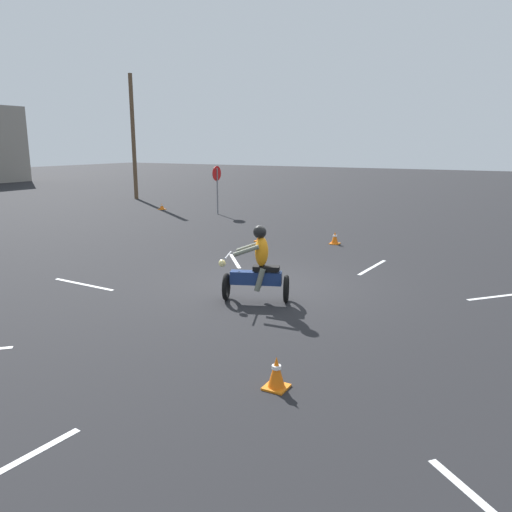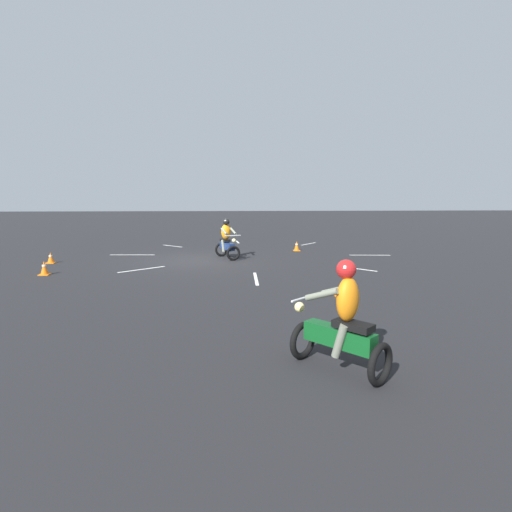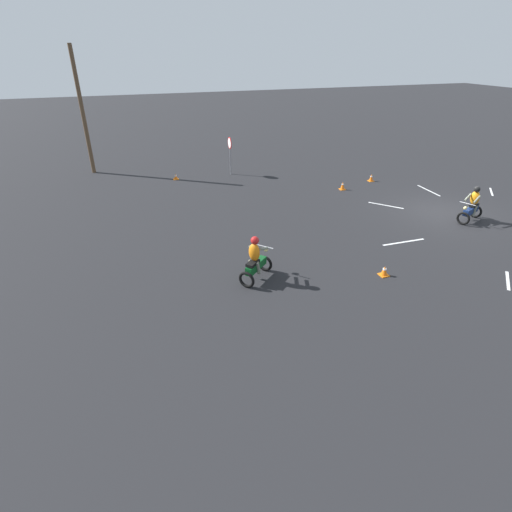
# 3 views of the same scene
# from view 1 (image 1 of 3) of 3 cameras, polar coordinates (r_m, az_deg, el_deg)

# --- Properties ---
(ground_plane) EXTENTS (120.00, 120.00, 0.00)m
(ground_plane) POSITION_cam_1_polar(r_m,az_deg,el_deg) (11.98, 1.39, -3.40)
(ground_plane) COLOR black
(motorcycle_rider_foreground) EXTENTS (1.10, 1.54, 1.66)m
(motorcycle_rider_foreground) POSITION_cam_1_polar(r_m,az_deg,el_deg) (10.62, 0.19, -1.45)
(motorcycle_rider_foreground) COLOR black
(motorcycle_rider_foreground) RESTS_ON ground
(stop_sign) EXTENTS (0.70, 0.08, 2.30)m
(stop_sign) POSITION_cam_1_polar(r_m,az_deg,el_deg) (24.12, -4.49, 8.64)
(stop_sign) COLOR slate
(stop_sign) RESTS_ON ground
(traffic_cone_near_left) EXTENTS (0.32, 0.32, 0.42)m
(traffic_cone_near_left) POSITION_cam_1_polar(r_m,az_deg,el_deg) (17.10, 9.00, 2.03)
(traffic_cone_near_left) COLOR orange
(traffic_cone_near_left) RESTS_ON ground
(traffic_cone_near_right) EXTENTS (0.32, 0.32, 0.47)m
(traffic_cone_near_right) POSITION_cam_1_polar(r_m,az_deg,el_deg) (7.08, 2.34, -13.21)
(traffic_cone_near_right) COLOR orange
(traffic_cone_near_right) RESTS_ON ground
(traffic_cone_mid_left) EXTENTS (0.32, 0.32, 0.46)m
(traffic_cone_mid_left) POSITION_cam_1_polar(r_m,az_deg,el_deg) (17.35, 0.45, 2.40)
(traffic_cone_mid_left) COLOR orange
(traffic_cone_mid_left) RESTS_ON ground
(traffic_cone_far_right) EXTENTS (0.32, 0.32, 0.33)m
(traffic_cone_far_right) POSITION_cam_1_polar(r_m,az_deg,el_deg) (26.36, -10.70, 5.58)
(traffic_cone_far_right) COLOR orange
(traffic_cone_far_right) RESTS_ON ground
(lane_stripe_e) EXTENTS (1.98, 0.24, 0.01)m
(lane_stripe_e) POSITION_cam_1_polar(r_m,az_deg,el_deg) (14.10, 13.17, -1.26)
(lane_stripe_e) COLOR silver
(lane_stripe_e) RESTS_ON ground
(lane_stripe_ne) EXTENTS (1.45, 1.22, 0.01)m
(lane_stripe_ne) POSITION_cam_1_polar(r_m,az_deg,el_deg) (14.48, -2.43, -0.56)
(lane_stripe_ne) COLOR silver
(lane_stripe_ne) RESTS_ON ground
(lane_stripe_n) EXTENTS (0.16, 1.99, 0.01)m
(lane_stripe_n) POSITION_cam_1_polar(r_m,az_deg,el_deg) (12.77, -19.11, -3.08)
(lane_stripe_n) COLOR silver
(lane_stripe_n) RESTS_ON ground
(lane_stripe_w) EXTENTS (1.80, 0.26, 0.01)m
(lane_stripe_w) POSITION_cam_1_polar(r_m,az_deg,el_deg) (6.24, -26.79, -20.91)
(lane_stripe_w) COLOR silver
(lane_stripe_w) RESTS_ON ground
(lane_stripe_sw) EXTENTS (1.11, 1.27, 0.01)m
(lane_stripe_sw) POSITION_cam_1_polar(r_m,az_deg,el_deg) (5.62, 25.08, -24.76)
(lane_stripe_sw) COLOR silver
(lane_stripe_sw) RESTS_ON ground
(lane_stripe_se) EXTENTS (1.17, 1.07, 0.01)m
(lane_stripe_se) POSITION_cam_1_polar(r_m,az_deg,el_deg) (12.31, 25.64, -4.21)
(lane_stripe_se) COLOR silver
(lane_stripe_se) RESTS_ON ground
(utility_pole_near) EXTENTS (0.24, 0.24, 7.38)m
(utility_pole_near) POSITION_cam_1_polar(r_m,az_deg,el_deg) (31.75, -13.85, 13.00)
(utility_pole_near) COLOR brown
(utility_pole_near) RESTS_ON ground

